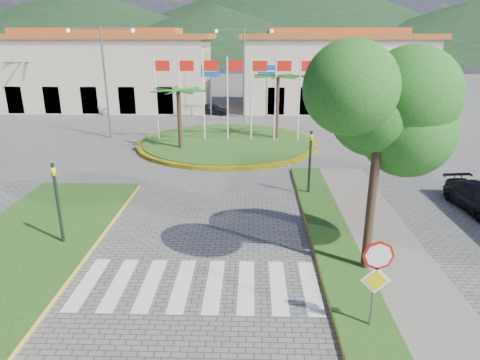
{
  "coord_description": "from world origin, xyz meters",
  "views": [
    {
      "loc": [
        1.74,
        -7.54,
        7.43
      ],
      "look_at": [
        1.29,
        8.0,
        2.13
      ],
      "focal_mm": 32.0,
      "sensor_mm": 36.0,
      "label": 1
    }
  ],
  "objects_px": {
    "stop_sign": "(376,271)",
    "car_side_right": "(479,198)",
    "white_van": "(122,105)",
    "car_dark_a": "(213,109)",
    "roundabout_island": "(228,142)",
    "car_dark_b": "(295,104)",
    "deciduous_tree": "(381,116)"
  },
  "relations": [
    {
      "from": "stop_sign",
      "to": "white_van",
      "type": "distance_m",
      "value": 36.95
    },
    {
      "from": "deciduous_tree",
      "to": "car_side_right",
      "type": "distance_m",
      "value": 9.5
    },
    {
      "from": "car_dark_b",
      "to": "car_side_right",
      "type": "xyz_separation_m",
      "value": [
        5.65,
        -26.6,
        0.01
      ]
    },
    {
      "from": "stop_sign",
      "to": "car_dark_a",
      "type": "xyz_separation_m",
      "value": [
        -7.03,
        32.19,
        -1.24
      ]
    },
    {
      "from": "deciduous_tree",
      "to": "roundabout_island",
      "type": "bearing_deg",
      "value": 107.91
    },
    {
      "from": "roundabout_island",
      "to": "car_dark_b",
      "type": "height_order",
      "value": "roundabout_island"
    },
    {
      "from": "roundabout_island",
      "to": "car_dark_a",
      "type": "relative_size",
      "value": 3.93
    },
    {
      "from": "car_side_right",
      "to": "car_dark_b",
      "type": "bearing_deg",
      "value": 95.89
    },
    {
      "from": "white_van",
      "to": "car_side_right",
      "type": "distance_m",
      "value": 33.92
    },
    {
      "from": "stop_sign",
      "to": "car_side_right",
      "type": "height_order",
      "value": "stop_sign"
    },
    {
      "from": "roundabout_island",
      "to": "car_dark_a",
      "type": "xyz_separation_m",
      "value": [
        -2.14,
        12.15,
        0.37
      ]
    },
    {
      "from": "white_van",
      "to": "stop_sign",
      "type": "bearing_deg",
      "value": -177.46
    },
    {
      "from": "stop_sign",
      "to": "deciduous_tree",
      "type": "bearing_deg",
      "value": 78.82
    },
    {
      "from": "white_van",
      "to": "car_dark_a",
      "type": "distance_m",
      "value": 9.31
    },
    {
      "from": "roundabout_island",
      "to": "stop_sign",
      "type": "distance_m",
      "value": 20.69
    },
    {
      "from": "roundabout_island",
      "to": "car_side_right",
      "type": "relative_size",
      "value": 3.21
    },
    {
      "from": "stop_sign",
      "to": "car_side_right",
      "type": "distance_m",
      "value": 10.97
    },
    {
      "from": "deciduous_tree",
      "to": "car_dark_a",
      "type": "bearing_deg",
      "value": 104.68
    },
    {
      "from": "car_dark_b",
      "to": "car_side_right",
      "type": "bearing_deg",
      "value": -166.21
    },
    {
      "from": "deciduous_tree",
      "to": "car_side_right",
      "type": "bearing_deg",
      "value": 40.38
    },
    {
      "from": "car_dark_a",
      "to": "car_dark_b",
      "type": "bearing_deg",
      "value": -53.62
    },
    {
      "from": "stop_sign",
      "to": "car_dark_b",
      "type": "xyz_separation_m",
      "value": [
        1.28,
        35.02,
        -1.22
      ]
    },
    {
      "from": "car_dark_a",
      "to": "car_side_right",
      "type": "xyz_separation_m",
      "value": [
        13.96,
        -23.77,
        0.02
      ]
    },
    {
      "from": "roundabout_island",
      "to": "car_side_right",
      "type": "xyz_separation_m",
      "value": [
        11.83,
        -11.62,
        0.4
      ]
    },
    {
      "from": "stop_sign",
      "to": "deciduous_tree",
      "type": "height_order",
      "value": "deciduous_tree"
    },
    {
      "from": "stop_sign",
      "to": "white_van",
      "type": "relative_size",
      "value": 0.55
    },
    {
      "from": "roundabout_island",
      "to": "white_van",
      "type": "relative_size",
      "value": 2.62
    },
    {
      "from": "roundabout_island",
      "to": "deciduous_tree",
      "type": "relative_size",
      "value": 1.87
    },
    {
      "from": "car_side_right",
      "to": "deciduous_tree",
      "type": "bearing_deg",
      "value": -145.72
    },
    {
      "from": "deciduous_tree",
      "to": "car_dark_b",
      "type": "xyz_separation_m",
      "value": [
        0.68,
        31.99,
        -4.61
      ]
    },
    {
      "from": "roundabout_island",
      "to": "white_van",
      "type": "distance_m",
      "value": 17.38
    },
    {
      "from": "roundabout_island",
      "to": "car_side_right",
      "type": "height_order",
      "value": "roundabout_island"
    }
  ]
}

